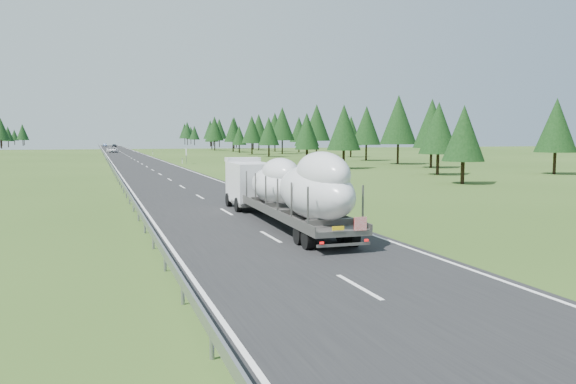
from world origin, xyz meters
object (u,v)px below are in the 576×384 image
object	(u,v)px
distant_van	(112,150)
distant_car_blue	(105,145)
boat_truck	(286,186)
distant_car_dark	(114,146)
highway_sign	(186,153)

from	to	relation	value
distant_van	distant_car_blue	world-z (taller)	distant_van
boat_truck	distant_car_dark	xyz separation A→B (m)	(-0.87, 227.74, -1.33)
distant_van	boat_truck	bearing A→B (deg)	-94.21
boat_truck	distant_van	world-z (taller)	boat_truck
distant_van	highway_sign	bearing A→B (deg)	-88.34
boat_truck	distant_car_dark	world-z (taller)	boat_truck
distant_car_dark	distant_car_blue	xyz separation A→B (m)	(-3.56, 19.48, -0.01)
distant_car_dark	distant_car_blue	world-z (taller)	distant_car_dark
distant_car_dark	distant_car_blue	distance (m)	19.81
highway_sign	boat_truck	world-z (taller)	boat_truck
boat_truck	distant_car_dark	distance (m)	227.75
highway_sign	distant_van	size ratio (longest dim) A/B	0.44
boat_truck	distant_van	size ratio (longest dim) A/B	2.93
distant_car_blue	highway_sign	bearing A→B (deg)	-91.66
highway_sign	distant_car_dark	distance (m)	159.81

